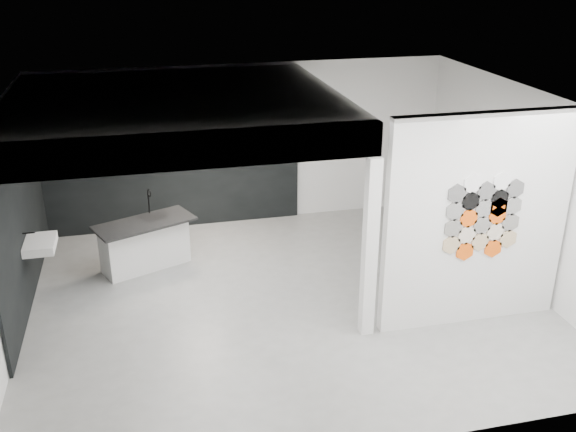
{
  "coord_description": "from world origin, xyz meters",
  "views": [
    {
      "loc": [
        -1.76,
        -7.62,
        4.58
      ],
      "look_at": [
        0.1,
        0.3,
        1.15
      ],
      "focal_mm": 40.0,
      "sensor_mm": 36.0,
      "label": 1
    }
  ],
  "objects_px": {
    "wall_basin": "(40,244)",
    "bottle_dark": "(159,153)",
    "kettle": "(228,148)",
    "utensil_cup": "(141,155)",
    "partition_panel": "(477,222)",
    "kitchen_island": "(145,243)",
    "glass_bowl": "(257,148)",
    "glass_vase": "(257,146)",
    "stockpot": "(107,156)"
  },
  "relations": [
    {
      "from": "stockpot",
      "to": "kettle",
      "type": "distance_m",
      "value": 2.0
    },
    {
      "from": "stockpot",
      "to": "glass_vase",
      "type": "relative_size",
      "value": 1.36
    },
    {
      "from": "wall_basin",
      "to": "stockpot",
      "type": "relative_size",
      "value": 2.8
    },
    {
      "from": "kitchen_island",
      "to": "glass_bowl",
      "type": "bearing_deg",
      "value": 11.39
    },
    {
      "from": "kettle",
      "to": "utensil_cup",
      "type": "distance_m",
      "value": 1.46
    },
    {
      "from": "kettle",
      "to": "stockpot",
      "type": "bearing_deg",
      "value": -162.84
    },
    {
      "from": "glass_bowl",
      "to": "wall_basin",
      "type": "bearing_deg",
      "value": -148.65
    },
    {
      "from": "partition_panel",
      "to": "wall_basin",
      "type": "xyz_separation_m",
      "value": [
        -5.46,
        1.8,
        -0.55
      ]
    },
    {
      "from": "wall_basin",
      "to": "bottle_dark",
      "type": "height_order",
      "value": "bottle_dark"
    },
    {
      "from": "kettle",
      "to": "utensil_cup",
      "type": "bearing_deg",
      "value": -162.84
    },
    {
      "from": "partition_panel",
      "to": "stockpot",
      "type": "height_order",
      "value": "partition_panel"
    },
    {
      "from": "kettle",
      "to": "utensil_cup",
      "type": "height_order",
      "value": "kettle"
    },
    {
      "from": "bottle_dark",
      "to": "kettle",
      "type": "bearing_deg",
      "value": 0.0
    },
    {
      "from": "kettle",
      "to": "glass_vase",
      "type": "height_order",
      "value": "glass_vase"
    },
    {
      "from": "stockpot",
      "to": "utensil_cup",
      "type": "distance_m",
      "value": 0.54
    },
    {
      "from": "glass_bowl",
      "to": "bottle_dark",
      "type": "bearing_deg",
      "value": 180.0
    },
    {
      "from": "wall_basin",
      "to": "kitchen_island",
      "type": "height_order",
      "value": "kitchen_island"
    },
    {
      "from": "stockpot",
      "to": "kettle",
      "type": "height_order",
      "value": "stockpot"
    },
    {
      "from": "glass_vase",
      "to": "wall_basin",
      "type": "bearing_deg",
      "value": -148.65
    },
    {
      "from": "wall_basin",
      "to": "bottle_dark",
      "type": "bearing_deg",
      "value": 50.04
    },
    {
      "from": "glass_bowl",
      "to": "utensil_cup",
      "type": "xyz_separation_m",
      "value": [
        -1.95,
        0.0,
        0.01
      ]
    },
    {
      "from": "stockpot",
      "to": "bottle_dark",
      "type": "xyz_separation_m",
      "value": [
        0.84,
        0.0,
        -0.02
      ]
    },
    {
      "from": "kitchen_island",
      "to": "kettle",
      "type": "xyz_separation_m",
      "value": [
        1.52,
        1.37,
        1.0
      ]
    },
    {
      "from": "wall_basin",
      "to": "stockpot",
      "type": "xyz_separation_m",
      "value": [
        0.89,
        2.07,
        0.56
      ]
    },
    {
      "from": "kettle",
      "to": "glass_bowl",
      "type": "xyz_separation_m",
      "value": [
        0.5,
        0.0,
        -0.04
      ]
    },
    {
      "from": "kitchen_island",
      "to": "glass_bowl",
      "type": "height_order",
      "value": "glass_bowl"
    },
    {
      "from": "partition_panel",
      "to": "utensil_cup",
      "type": "height_order",
      "value": "partition_panel"
    },
    {
      "from": "stockpot",
      "to": "bottle_dark",
      "type": "height_order",
      "value": "stockpot"
    },
    {
      "from": "partition_panel",
      "to": "kitchen_island",
      "type": "bearing_deg",
      "value": 148.65
    },
    {
      "from": "kitchen_island",
      "to": "stockpot",
      "type": "xyz_separation_m",
      "value": [
        -0.48,
        1.37,
        1.01
      ]
    },
    {
      "from": "stockpot",
      "to": "glass_bowl",
      "type": "bearing_deg",
      "value": 0.0
    },
    {
      "from": "partition_panel",
      "to": "bottle_dark",
      "type": "relative_size",
      "value": 19.47
    },
    {
      "from": "glass_bowl",
      "to": "kettle",
      "type": "bearing_deg",
      "value": 180.0
    },
    {
      "from": "glass_vase",
      "to": "partition_panel",
      "type": "bearing_deg",
      "value": -61.77
    },
    {
      "from": "kettle",
      "to": "utensil_cup",
      "type": "xyz_separation_m",
      "value": [
        -1.46,
        0.0,
        -0.02
      ]
    },
    {
      "from": "kettle",
      "to": "kitchen_island",
      "type": "bearing_deg",
      "value": -120.76
    },
    {
      "from": "partition_panel",
      "to": "stockpot",
      "type": "distance_m",
      "value": 5.99
    },
    {
      "from": "stockpot",
      "to": "kettle",
      "type": "xyz_separation_m",
      "value": [
        2.0,
        0.0,
        -0.01
      ]
    },
    {
      "from": "partition_panel",
      "to": "glass_vase",
      "type": "distance_m",
      "value": 4.39
    },
    {
      "from": "kitchen_island",
      "to": "glass_bowl",
      "type": "distance_m",
      "value": 2.62
    },
    {
      "from": "kitchen_island",
      "to": "utensil_cup",
      "type": "bearing_deg",
      "value": 64.56
    },
    {
      "from": "wall_basin",
      "to": "glass_vase",
      "type": "relative_size",
      "value": 3.81
    },
    {
      "from": "bottle_dark",
      "to": "utensil_cup",
      "type": "height_order",
      "value": "bottle_dark"
    },
    {
      "from": "kitchen_island",
      "to": "stockpot",
      "type": "height_order",
      "value": "stockpot"
    },
    {
      "from": "stockpot",
      "to": "glass_vase",
      "type": "xyz_separation_m",
      "value": [
        2.5,
        0.0,
        -0.01
      ]
    },
    {
      "from": "wall_basin",
      "to": "glass_bowl",
      "type": "bearing_deg",
      "value": 31.35
    },
    {
      "from": "partition_panel",
      "to": "wall_basin",
      "type": "distance_m",
      "value": 5.78
    },
    {
      "from": "glass_bowl",
      "to": "glass_vase",
      "type": "xyz_separation_m",
      "value": [
        0.0,
        0.0,
        0.04
      ]
    },
    {
      "from": "utensil_cup",
      "to": "partition_panel",
      "type": "bearing_deg",
      "value": -43.81
    },
    {
      "from": "kitchen_island",
      "to": "kettle",
      "type": "distance_m",
      "value": 2.28
    }
  ]
}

